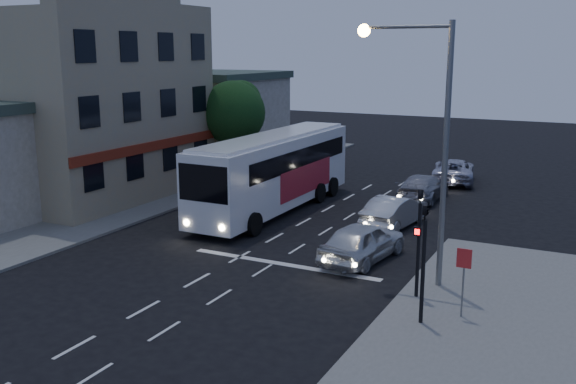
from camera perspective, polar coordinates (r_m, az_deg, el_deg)
The scene contains 15 objects.
ground at distance 24.47m, azimuth -6.74°, elevation -7.07°, with size 120.00×120.00×0.00m, color black.
sidewalk_far at distance 38.36m, azimuth -16.43°, elevation -0.18°, with size 12.00×50.00×0.12m, color slate.
road_markings at distance 26.55m, azimuth -0.46°, elevation -5.38°, with size 8.00×30.55×0.01m.
tour_bus at distance 32.90m, azimuth -1.25°, elevation 1.97°, with size 3.06×12.91×3.95m.
car_suv at distance 25.49m, azimuth 6.63°, elevation -4.39°, with size 1.87×4.64×1.58m, color silver.
car_sedan_a at distance 30.54m, azimuth 9.46°, elevation -1.72°, with size 1.57×4.49×1.48m, color silver.
car_sedan_b at distance 36.25m, azimuth 11.88°, elevation 0.41°, with size 2.01×4.95×1.44m, color gray.
car_sedan_c at distance 41.62m, azimuth 14.49°, elevation 1.86°, with size 2.44×5.29×1.47m, color #B4B4C9.
traffic_signal_main at distance 21.40m, azimuth 11.57°, elevation -3.34°, with size 0.25×0.35×4.10m.
traffic_signal_side at distance 19.39m, azimuth 12.00°, elevation -5.03°, with size 0.18×0.15×4.10m.
regulatory_sign at distance 20.34m, azimuth 15.34°, elevation -6.82°, with size 0.45×0.12×2.20m.
streetlight at distance 22.18m, azimuth 12.29°, elevation 5.92°, with size 3.32×0.44×9.00m.
main_building at distance 38.28m, azimuth -17.96°, elevation 7.43°, with size 10.12×12.00×11.00m.
low_building_north at distance 47.43m, azimuth -7.18°, elevation 6.67°, with size 9.40×9.40×6.50m.
street_tree at distance 40.31m, azimuth -4.89°, elevation 7.28°, with size 4.00×4.00×6.20m.
Camera 1 is at (12.86, -19.14, 8.20)m, focal length 40.00 mm.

